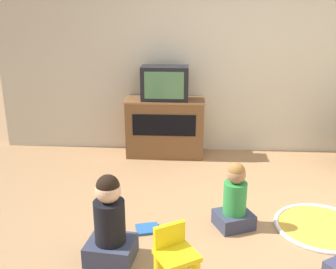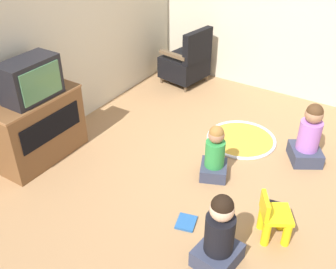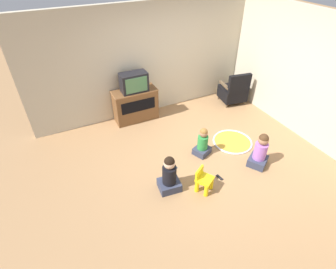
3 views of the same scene
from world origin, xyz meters
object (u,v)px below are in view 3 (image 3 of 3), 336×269
object	(u,v)px
tv_cabinet	(135,105)
yellow_kid_chair	(204,181)
child_watching_left	(203,143)
child_watching_center	(260,152)
black_armchair	(234,91)
book	(170,168)
child_watching_right	(169,176)
remote_control	(220,177)
television	(134,82)

from	to	relation	value
tv_cabinet	yellow_kid_chair	bearing A→B (deg)	-84.54
child_watching_left	tv_cabinet	bearing A→B (deg)	89.70
yellow_kid_chair	child_watching_center	xyz separation A→B (m)	(1.28, 0.08, 0.11)
tv_cabinet	yellow_kid_chair	size ratio (longest dim) A/B	2.31
black_armchair	yellow_kid_chair	size ratio (longest dim) A/B	1.98
child_watching_center	book	size ratio (longest dim) A/B	3.04
tv_cabinet	child_watching_right	world-z (taller)	tv_cabinet
yellow_kid_chair	book	size ratio (longest dim) A/B	1.87
black_armchair	tv_cabinet	bearing A→B (deg)	0.63
tv_cabinet	child_watching_left	size ratio (longest dim) A/B	1.65
child_watching_left	child_watching_center	bearing A→B (deg)	-65.93
tv_cabinet	remote_control	distance (m)	2.63
child_watching_left	child_watching_center	distance (m)	1.09
black_armchair	child_watching_right	distance (m)	3.43
tv_cabinet	remote_control	size ratio (longest dim) A/B	6.56
yellow_kid_chair	child_watching_right	distance (m)	0.60
yellow_kid_chair	child_watching_left	distance (m)	0.96
child_watching_left	child_watching_right	distance (m)	1.15
television	black_armchair	xyz separation A→B (m)	(2.56, -0.35, -0.64)
black_armchair	remote_control	distance (m)	2.87
child_watching_left	child_watching_center	size ratio (longest dim) A/B	0.86
book	child_watching_right	bearing A→B (deg)	-133.87
child_watching_center	yellow_kid_chair	bearing A→B (deg)	151.96
child_watching_center	television	bearing A→B (deg)	90.05
tv_cabinet	book	distance (m)	1.93
book	child_watching_left	bearing A→B (deg)	-6.85
television	yellow_kid_chair	size ratio (longest dim) A/B	1.35
child_watching_left	child_watching_center	xyz separation A→B (m)	(0.79, -0.74, 0.04)
television	book	size ratio (longest dim) A/B	2.52
black_armchair	child_watching_left	distance (m)	2.30
yellow_kid_chair	child_watching_center	size ratio (longest dim) A/B	0.62
tv_cabinet	child_watching_right	xyz separation A→B (m)	(-0.27, -2.33, -0.08)
child_watching_right	remote_control	bearing A→B (deg)	-4.49
black_armchair	child_watching_right	size ratio (longest dim) A/B	1.22
tv_cabinet	child_watching_right	bearing A→B (deg)	-96.58
black_armchair	book	world-z (taller)	black_armchair
tv_cabinet	remote_control	world-z (taller)	tv_cabinet
black_armchair	child_watching_left	size ratio (longest dim) A/B	1.41
child_watching_left	remote_control	size ratio (longest dim) A/B	3.97
book	remote_control	xyz separation A→B (m)	(0.70, -0.62, -0.00)
black_armchair	yellow_kid_chair	bearing A→B (deg)	53.02
tv_cabinet	yellow_kid_chair	xyz separation A→B (m)	(0.25, -2.60, -0.19)
television	yellow_kid_chair	world-z (taller)	television
black_armchair	book	distance (m)	3.02
television	child_watching_left	bearing A→B (deg)	-67.10
child_watching_center	child_watching_right	xyz separation A→B (m)	(-1.80, 0.20, 0.00)
child_watching_right	book	xyz separation A→B (m)	(0.24, 0.43, -0.30)
remote_control	child_watching_left	bearing A→B (deg)	-14.75
tv_cabinet	television	distance (m)	0.58
black_armchair	child_watching_left	bearing A→B (deg)	46.74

